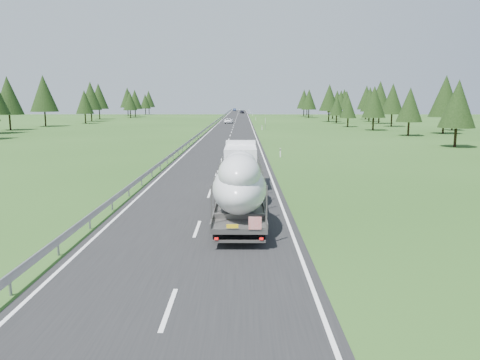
{
  "coord_description": "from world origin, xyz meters",
  "views": [
    {
      "loc": [
        2.23,
        -22.31,
        6.25
      ],
      "look_at": [
        2.1,
        3.92,
        1.8
      ],
      "focal_mm": 35.0,
      "sensor_mm": 36.0,
      "label": 1
    }
  ],
  "objects_px": {
    "distant_van": "(228,121)",
    "distant_car_dark": "(242,112)",
    "boat_truck": "(240,175)",
    "distant_car_blue": "(234,110)",
    "highway_sign": "(265,122)"
  },
  "relations": [
    {
      "from": "highway_sign",
      "to": "distant_car_dark",
      "type": "relative_size",
      "value": 0.56
    },
    {
      "from": "boat_truck",
      "to": "distant_van",
      "type": "bearing_deg",
      "value": 92.08
    },
    {
      "from": "distant_van",
      "to": "distant_car_blue",
      "type": "bearing_deg",
      "value": 91.17
    },
    {
      "from": "highway_sign",
      "to": "distant_car_blue",
      "type": "relative_size",
      "value": 0.53
    },
    {
      "from": "distant_car_dark",
      "to": "highway_sign",
      "type": "bearing_deg",
      "value": -91.48
    },
    {
      "from": "boat_truck",
      "to": "distant_car_blue",
      "type": "bearing_deg",
      "value": 91.04
    },
    {
      "from": "highway_sign",
      "to": "distant_car_dark",
      "type": "height_order",
      "value": "highway_sign"
    },
    {
      "from": "boat_truck",
      "to": "distant_car_blue",
      "type": "relative_size",
      "value": 3.58
    },
    {
      "from": "distant_car_dark",
      "to": "distant_car_blue",
      "type": "height_order",
      "value": "distant_car_blue"
    },
    {
      "from": "distant_van",
      "to": "distant_car_dark",
      "type": "distance_m",
      "value": 106.66
    },
    {
      "from": "highway_sign",
      "to": "distant_van",
      "type": "relative_size",
      "value": 0.51
    },
    {
      "from": "distant_car_blue",
      "to": "highway_sign",
      "type": "bearing_deg",
      "value": -90.8
    },
    {
      "from": "distant_van",
      "to": "distant_car_dark",
      "type": "bearing_deg",
      "value": 88.76
    },
    {
      "from": "boat_truck",
      "to": "distant_car_blue",
      "type": "height_order",
      "value": "boat_truck"
    },
    {
      "from": "highway_sign",
      "to": "boat_truck",
      "type": "relative_size",
      "value": 0.15
    }
  ]
}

